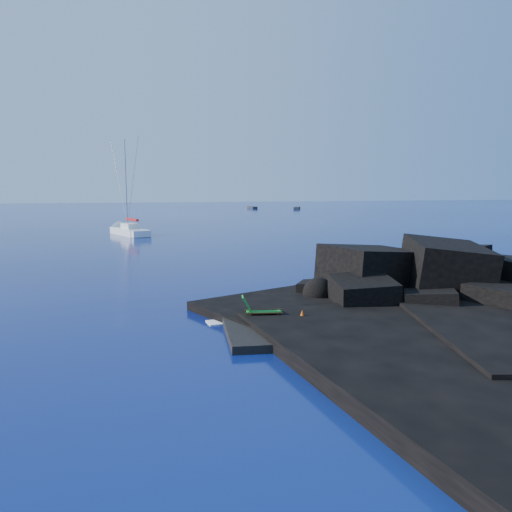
{
  "coord_description": "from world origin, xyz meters",
  "views": [
    {
      "loc": [
        -3.8,
        -20.27,
        6.46
      ],
      "look_at": [
        4.29,
        11.04,
        2.0
      ],
      "focal_mm": 35.0,
      "sensor_mm": 36.0,
      "label": 1
    }
  ],
  "objects_px": {
    "distant_boat_b": "(297,209)",
    "marker_cone": "(302,316)",
    "sailboat": "(129,235)",
    "deck_chair": "(264,307)",
    "distant_boat_a": "(252,209)",
    "sunbather": "(291,323)"
  },
  "relations": [
    {
      "from": "deck_chair",
      "to": "distant_boat_b",
      "type": "bearing_deg",
      "value": 79.65
    },
    {
      "from": "sailboat",
      "to": "distant_boat_a",
      "type": "bearing_deg",
      "value": 44.49
    },
    {
      "from": "sailboat",
      "to": "distant_boat_a",
      "type": "height_order",
      "value": "sailboat"
    },
    {
      "from": "distant_boat_a",
      "to": "distant_boat_b",
      "type": "relative_size",
      "value": 0.97
    },
    {
      "from": "distant_boat_b",
      "to": "marker_cone",
      "type": "bearing_deg",
      "value": -84.5
    },
    {
      "from": "distant_boat_a",
      "to": "marker_cone",
      "type": "bearing_deg",
      "value": -110.3
    },
    {
      "from": "distant_boat_a",
      "to": "sunbather",
      "type": "bearing_deg",
      "value": -110.56
    },
    {
      "from": "sunbather",
      "to": "distant_boat_b",
      "type": "height_order",
      "value": "sunbather"
    },
    {
      "from": "distant_boat_a",
      "to": "deck_chair",
      "type": "bearing_deg",
      "value": -111.07
    },
    {
      "from": "sunbather",
      "to": "marker_cone",
      "type": "xyz_separation_m",
      "value": [
        0.76,
        0.63,
        0.1
      ]
    },
    {
      "from": "sailboat",
      "to": "deck_chair",
      "type": "xyz_separation_m",
      "value": [
        5.84,
        -48.62,
        0.97
      ]
    },
    {
      "from": "distant_boat_b",
      "to": "sunbather",
      "type": "bearing_deg",
      "value": -84.73
    },
    {
      "from": "distant_boat_a",
      "to": "distant_boat_b",
      "type": "bearing_deg",
      "value": -38.59
    },
    {
      "from": "marker_cone",
      "to": "distant_boat_b",
      "type": "bearing_deg",
      "value": 70.95
    },
    {
      "from": "marker_cone",
      "to": "sailboat",
      "type": "bearing_deg",
      "value": 98.59
    },
    {
      "from": "sailboat",
      "to": "sunbather",
      "type": "xyz_separation_m",
      "value": [
        6.7,
        -50.04,
        0.52
      ]
    },
    {
      "from": "sunbather",
      "to": "distant_boat_b",
      "type": "xyz_separation_m",
      "value": [
        42.28,
        120.91,
        -0.52
      ]
    },
    {
      "from": "sailboat",
      "to": "deck_chair",
      "type": "relative_size",
      "value": 7.24
    },
    {
      "from": "sailboat",
      "to": "distant_boat_b",
      "type": "bearing_deg",
      "value": 35.21
    },
    {
      "from": "sailboat",
      "to": "distant_boat_b",
      "type": "relative_size",
      "value": 2.57
    },
    {
      "from": "marker_cone",
      "to": "distant_boat_a",
      "type": "bearing_deg",
      "value": 76.94
    },
    {
      "from": "deck_chair",
      "to": "marker_cone",
      "type": "bearing_deg",
      "value": -16.4
    }
  ]
}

